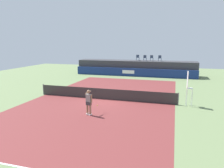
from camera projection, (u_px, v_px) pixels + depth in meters
The scene contains 15 objects.
ground_plane at pixel (114, 92), 21.73m from camera, with size 48.00×48.00×0.00m, color #6B7F51.
court_inner at pixel (105, 99), 18.90m from camera, with size 12.00×22.00×0.00m, color maroon.
line_near_baseline at pixel (19, 167), 8.59m from camera, with size 12.00×0.10×0.00m, color white.
sponsor_wall at pixel (134, 72), 31.50m from camera, with size 18.00×0.22×1.20m.
spectator_platform at pixel (136, 68), 33.09m from camera, with size 18.00×2.80×2.20m, color #38383D.
spectator_chair_far_left at pixel (138, 57), 32.92m from camera, with size 0.45×0.45×0.89m.
spectator_chair_left at pixel (145, 58), 32.20m from camera, with size 0.46×0.46×0.89m.
spectator_chair_center at pixel (152, 58), 31.95m from camera, with size 0.45×0.45×0.89m.
spectator_chair_right at pixel (160, 58), 31.59m from camera, with size 0.44×0.44×0.89m.
umpire_chair at pixel (188, 86), 16.66m from camera, with size 0.48×0.48×2.76m.
tennis_net at pixel (105, 94), 18.81m from camera, with size 12.40×0.02×0.95m, color #2D2D2D.
net_post_near at pixel (44, 89), 20.54m from camera, with size 0.10×0.10×1.00m, color #4C4C51.
net_post_far at pixel (178, 99), 17.08m from camera, with size 0.10×0.10×1.00m, color #4C4C51.
tennis_player at pixel (89, 101), 14.63m from camera, with size 0.56×1.22×1.77m.
tennis_ball at pixel (97, 105), 16.93m from camera, with size 0.07×0.07×0.07m, color #D8EA33.
Camera 1 is at (5.82, -17.36, 4.92)m, focal length 34.25 mm.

